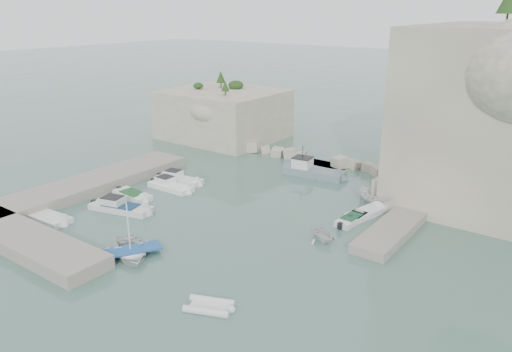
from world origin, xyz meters
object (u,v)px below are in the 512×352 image
Objects in this scene: motorboat_a at (180,182)px; inflatable_dinghy at (209,308)px; tender_east_d at (377,205)px; work_boat at (313,176)px; motorboat_d at (121,211)px; tender_east_c at (366,215)px; motorboat_c at (133,198)px; motorboat_e at (49,221)px; tender_east_b at (351,222)px; tender_east_a at (322,240)px; rowboat at (131,255)px; motorboat_b at (171,189)px.

motorboat_a is 25.27m from inflatable_dinghy.
work_boat reaches higher than tender_east_d.
motorboat_d is 23.42m from tender_east_c.
tender_east_c is at bearing -42.68° from work_boat.
motorboat_a is at bearing 90.23° from motorboat_c.
inflatable_dinghy is (19.57, -10.32, 0.00)m from motorboat_c.
tender_east_b is at bearing 32.98° from motorboat_e.
tender_east_d is 0.61× the size of work_boat.
motorboat_c is 1.05× the size of tender_east_d.
tender_east_a is 0.36× the size of work_boat.
motorboat_c is 20.58m from work_boat.
tender_east_c is at bearing 30.07° from motorboat_c.
tender_east_b is (20.92, 7.66, 0.00)m from motorboat_c.
motorboat_c is 22.12m from inflatable_dinghy.
motorboat_a is 9.32m from motorboat_d.
tender_east_a is (18.72, 5.76, 0.00)m from motorboat_d.
rowboat is 21.83m from tender_east_c.
work_boat is (11.53, 17.04, 0.00)m from motorboat_c.
rowboat is 1.02× the size of tender_east_c.
tender_east_b is (20.40, 1.37, 0.00)m from motorboat_a.
tender_east_d reaches higher than motorboat_e.
tender_east_b is 5.23m from tender_east_d.
motorboat_c is at bearing 107.26° from motorboat_d.
motorboat_d reaches higher than inflatable_dinghy.
motorboat_a is at bearing 113.15° from tender_east_c.
motorboat_b reaches higher than motorboat_e.
motorboat_b is at bearing 103.92° from tender_east_b.
tender_east_c is at bearing 62.94° from inflatable_dinghy.
motorboat_c is at bearing 121.67° from tender_east_a.
motorboat_e is at bearing -106.55° from motorboat_a.
motorboat_d is 9.66m from rowboat.
work_boat is (-8.03, 27.36, 0.00)m from inflatable_dinghy.
inflatable_dinghy is at bearing -38.98° from motorboat_b.
motorboat_e is at bearing 146.52° from tender_east_d.
rowboat is at bearing 165.22° from tender_east_d.
motorboat_e is at bearing -124.24° from work_boat.
motorboat_b is at bearing 79.17° from motorboat_d.
tender_east_c is (0.80, 7.18, 0.00)m from tender_east_a.
tender_east_b reaches higher than inflatable_dinghy.
tender_east_a reaches higher than motorboat_e.
work_boat is (1.79, 25.52, 0.00)m from rowboat.
tender_east_d reaches higher than inflatable_dinghy.
motorboat_b reaches higher than tender_east_c.
inflatable_dinghy is 0.70× the size of tender_east_d.
tender_east_a is at bearing -13.77° from rowboat.
motorboat_d is 1.65× the size of tender_east_b.
work_boat is at bearing 48.72° from tender_east_b.
rowboat is (11.31, -0.01, 0.00)m from motorboat_e.
rowboat is at bearing -66.51° from motorboat_a.
tender_east_a is at bearing 2.52° from motorboat_d.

